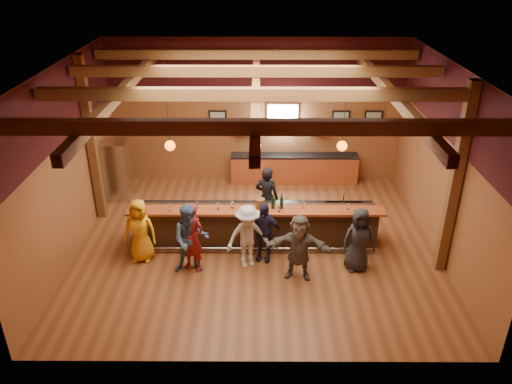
# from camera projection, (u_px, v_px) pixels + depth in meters

# --- Properties ---
(room) EXTENTS (9.04, 9.00, 4.52)m
(room) POSITION_uv_depth(u_px,v_px,m) (256.00, 124.00, 11.39)
(room) COLOR brown
(room) RESTS_ON ground
(bar_counter) EXTENTS (6.30, 1.07, 1.11)m
(bar_counter) POSITION_uv_depth(u_px,v_px,m) (257.00, 224.00, 12.68)
(bar_counter) COLOR black
(bar_counter) RESTS_ON ground
(back_bar_cabinet) EXTENTS (4.00, 0.52, 0.95)m
(back_bar_cabinet) POSITION_uv_depth(u_px,v_px,m) (294.00, 169.00, 15.89)
(back_bar_cabinet) COLOR #8D3A19
(back_bar_cabinet) RESTS_ON ground
(window) EXTENTS (0.95, 0.09, 0.95)m
(window) POSITION_uv_depth(u_px,v_px,m) (282.00, 119.00, 15.39)
(window) COLOR silver
(window) RESTS_ON room
(framed_pictures) EXTENTS (5.35, 0.05, 0.45)m
(framed_pictures) POSITION_uv_depth(u_px,v_px,m) (311.00, 118.00, 15.35)
(framed_pictures) COLOR black
(framed_pictures) RESTS_ON room
(wine_shelves) EXTENTS (3.00, 0.18, 0.30)m
(wine_shelves) POSITION_uv_depth(u_px,v_px,m) (282.00, 133.00, 15.52)
(wine_shelves) COLOR #8D3A19
(wine_shelves) RESTS_ON room
(pendant_lights) EXTENTS (4.24, 0.24, 1.37)m
(pendant_lights) POSITION_uv_depth(u_px,v_px,m) (256.00, 146.00, 11.57)
(pendant_lights) COLOR black
(pendant_lights) RESTS_ON room
(stainless_fridge) EXTENTS (0.70, 0.70, 1.80)m
(stainless_fridge) POSITION_uv_depth(u_px,v_px,m) (118.00, 171.00, 14.72)
(stainless_fridge) COLOR silver
(stainless_fridge) RESTS_ON ground
(customer_orange) EXTENTS (0.82, 0.56, 1.60)m
(customer_orange) POSITION_uv_depth(u_px,v_px,m) (140.00, 230.00, 11.85)
(customer_orange) COLOR orange
(customer_orange) RESTS_ON ground
(customer_redvest) EXTENTS (0.74, 0.63, 1.71)m
(customer_redvest) POSITION_uv_depth(u_px,v_px,m) (192.00, 238.00, 11.45)
(customer_redvest) COLOR maroon
(customer_redvest) RESTS_ON ground
(customer_denim) EXTENTS (0.87, 0.69, 1.72)m
(customer_denim) POSITION_uv_depth(u_px,v_px,m) (191.00, 239.00, 11.38)
(customer_denim) COLOR #496A92
(customer_denim) RESTS_ON ground
(customer_white) EXTENTS (1.17, 0.91, 1.60)m
(customer_white) POSITION_uv_depth(u_px,v_px,m) (248.00, 237.00, 11.60)
(customer_white) COLOR silver
(customer_white) RESTS_ON ground
(customer_navy) EXTENTS (0.97, 0.59, 1.54)m
(customer_navy) POSITION_uv_depth(u_px,v_px,m) (263.00, 232.00, 11.85)
(customer_navy) COLOR #211D3A
(customer_navy) RESTS_ON ground
(customer_brown) EXTENTS (1.53, 0.70, 1.59)m
(customer_brown) POSITION_uv_depth(u_px,v_px,m) (299.00, 247.00, 11.20)
(customer_brown) COLOR #655C50
(customer_brown) RESTS_ON ground
(customer_dark) EXTENTS (0.82, 0.58, 1.58)m
(customer_dark) POSITION_uv_depth(u_px,v_px,m) (359.00, 240.00, 11.50)
(customer_dark) COLOR #232326
(customer_dark) RESTS_ON ground
(bartender) EXTENTS (0.73, 0.60, 1.74)m
(bartender) POSITION_uv_depth(u_px,v_px,m) (267.00, 198.00, 13.22)
(bartender) COLOR black
(bartender) RESTS_ON ground
(ice_bucket) EXTENTS (0.22, 0.22, 0.24)m
(ice_bucket) POSITION_uv_depth(u_px,v_px,m) (260.00, 204.00, 12.14)
(ice_bucket) COLOR brown
(ice_bucket) RESTS_ON bar_counter
(bottle_a) EXTENTS (0.08, 0.08, 0.38)m
(bottle_a) POSITION_uv_depth(u_px,v_px,m) (273.00, 203.00, 12.11)
(bottle_a) COLOR black
(bottle_a) RESTS_ON bar_counter
(bottle_b) EXTENTS (0.08, 0.08, 0.39)m
(bottle_b) POSITION_uv_depth(u_px,v_px,m) (282.00, 203.00, 12.11)
(bottle_b) COLOR black
(bottle_b) RESTS_ON bar_counter
(glass_a) EXTENTS (0.08, 0.08, 0.17)m
(glass_a) POSITION_uv_depth(u_px,v_px,m) (141.00, 206.00, 12.01)
(glass_a) COLOR silver
(glass_a) RESTS_ON bar_counter
(glass_b) EXTENTS (0.08, 0.08, 0.19)m
(glass_b) POSITION_uv_depth(u_px,v_px,m) (170.00, 206.00, 12.01)
(glass_b) COLOR silver
(glass_b) RESTS_ON bar_counter
(glass_c) EXTENTS (0.07, 0.07, 0.16)m
(glass_c) POSITION_uv_depth(u_px,v_px,m) (197.00, 203.00, 12.17)
(glass_c) COLOR silver
(glass_c) RESTS_ON bar_counter
(glass_d) EXTENTS (0.08, 0.08, 0.18)m
(glass_d) POSITION_uv_depth(u_px,v_px,m) (218.00, 204.00, 12.10)
(glass_d) COLOR silver
(glass_d) RESTS_ON bar_counter
(glass_e) EXTENTS (0.08, 0.08, 0.18)m
(glass_e) POSITION_uv_depth(u_px,v_px,m) (232.00, 203.00, 12.13)
(glass_e) COLOR silver
(glass_e) RESTS_ON bar_counter
(glass_f) EXTENTS (0.07, 0.07, 0.16)m
(glass_f) POSITION_uv_depth(u_px,v_px,m) (279.00, 207.00, 11.98)
(glass_f) COLOR silver
(glass_f) RESTS_ON bar_counter
(glass_g) EXTENTS (0.08, 0.08, 0.18)m
(glass_g) POSITION_uv_depth(u_px,v_px,m) (304.00, 204.00, 12.13)
(glass_g) COLOR silver
(glass_g) RESTS_ON bar_counter
(glass_h) EXTENTS (0.07, 0.07, 0.16)m
(glass_h) POSITION_uv_depth(u_px,v_px,m) (348.00, 205.00, 12.08)
(glass_h) COLOR silver
(glass_h) RESTS_ON bar_counter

